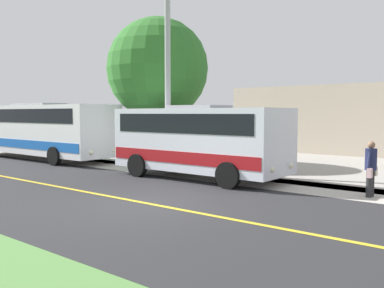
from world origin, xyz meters
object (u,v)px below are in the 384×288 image
(transit_bus_rear, at_px, (39,128))
(street_light_pole, at_px, (166,65))
(shuttle_bus_front, at_px, (199,138))
(tree_curbside, at_px, (158,69))
(pedestrian_with_bags, at_px, (371,167))

(transit_bus_rear, relative_size, street_light_pole, 1.33)
(shuttle_bus_front, xyz_separation_m, street_light_pole, (-0.37, -2.05, 2.96))
(street_light_pole, height_order, tree_curbside, street_light_pole)
(transit_bus_rear, xyz_separation_m, street_light_pole, (-0.32, 9.09, 2.84))
(shuttle_bus_front, height_order, street_light_pole, street_light_pole)
(transit_bus_rear, xyz_separation_m, pedestrian_with_bags, (-0.31, 17.34, -0.77))
(transit_bus_rear, height_order, street_light_pole, street_light_pole)
(street_light_pole, xyz_separation_m, tree_curbside, (-2.52, -2.84, 0.21))
(transit_bus_rear, height_order, pedestrian_with_bags, transit_bus_rear)
(shuttle_bus_front, bearing_deg, pedestrian_with_bags, 93.31)
(transit_bus_rear, bearing_deg, street_light_pole, 92.00)
(street_light_pole, distance_m, tree_curbside, 3.80)
(shuttle_bus_front, bearing_deg, tree_curbside, -120.59)
(shuttle_bus_front, distance_m, tree_curbside, 6.50)
(transit_bus_rear, distance_m, tree_curbside, 7.51)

